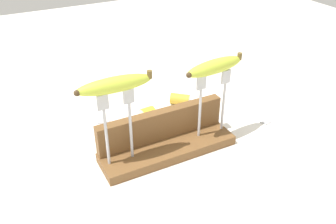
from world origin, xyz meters
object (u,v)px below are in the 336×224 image
at_px(fork_stand_left, 118,122).
at_px(fork_stand_right, 213,98).
at_px(banana_raised_right, 215,67).
at_px(fork_fallen_near, 254,115).
at_px(banana_raised_left, 115,85).
at_px(banana_chunk_near, 148,114).
at_px(fork_fallen_far, 90,121).
at_px(banana_chunk_far, 180,99).

distance_m(fork_stand_left, fork_stand_right, 0.26).
bearing_deg(fork_stand_right, banana_raised_right, -173.18).
bearing_deg(banana_raised_right, fork_fallen_near, 12.62).
height_order(banana_raised_left, banana_raised_right, banana_raised_left).
height_order(fork_stand_left, banana_chunk_near, fork_stand_left).
height_order(fork_fallen_near, fork_fallen_far, same).
relative_size(fork_stand_left, fork_fallen_far, 1.21).
bearing_deg(banana_raised_left, fork_fallen_near, 5.31).
bearing_deg(fork_fallen_near, fork_fallen_far, 156.12).
bearing_deg(banana_chunk_near, fork_stand_left, -131.45).
distance_m(banana_raised_left, banana_chunk_far, 0.41).
xyz_separation_m(banana_raised_left, banana_chunk_far, (0.28, 0.21, -0.21)).
xyz_separation_m(banana_raised_right, banana_chunk_near, (-0.11, 0.17, -0.20)).
bearing_deg(banana_chunk_near, fork_stand_right, -56.31).
xyz_separation_m(banana_raised_right, fork_fallen_far, (-0.27, 0.24, -0.22)).
height_order(fork_fallen_near, banana_chunk_near, banana_chunk_near).
bearing_deg(fork_fallen_near, banana_chunk_near, 156.92).
relative_size(fork_fallen_near, fork_fallen_far, 1.08).
bearing_deg(fork_stand_right, banana_chunk_far, 83.85).
distance_m(fork_stand_right, banana_chunk_near, 0.23).
bearing_deg(fork_fallen_far, banana_chunk_near, -25.39).
bearing_deg(fork_fallen_far, banana_raised_right, -42.11).
height_order(fork_stand_right, fork_fallen_far, fork_stand_right).
bearing_deg(banana_chunk_near, fork_fallen_near, -23.08).
relative_size(banana_chunk_near, banana_chunk_far, 0.68).
relative_size(banana_raised_right, fork_fallen_near, 1.05).
relative_size(banana_raised_left, fork_fallen_near, 1.06).
xyz_separation_m(banana_raised_right, banana_chunk_far, (0.02, 0.21, -0.20)).
bearing_deg(fork_stand_left, banana_chunk_far, 36.51).
height_order(banana_raised_left, fork_fallen_near, banana_raised_left).
xyz_separation_m(banana_raised_left, banana_chunk_near, (0.15, 0.17, -0.21)).
xyz_separation_m(banana_raised_left, fork_fallen_near, (0.44, 0.04, -0.23)).
bearing_deg(fork_stand_left, banana_raised_left, 177.93).
xyz_separation_m(fork_stand_left, banana_raised_right, (0.26, -0.00, 0.08)).
relative_size(banana_raised_right, fork_fallen_far, 1.13).
relative_size(fork_fallen_far, banana_chunk_far, 2.27).
height_order(banana_raised_left, banana_chunk_near, banana_raised_left).
bearing_deg(banana_raised_right, banana_chunk_near, 123.68).
distance_m(banana_raised_right, fork_fallen_near, 0.29).
bearing_deg(banana_chunk_far, fork_stand_left, -143.49).
bearing_deg(fork_stand_left, fork_fallen_far, 91.70).
height_order(banana_raised_left, fork_fallen_far, banana_raised_left).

